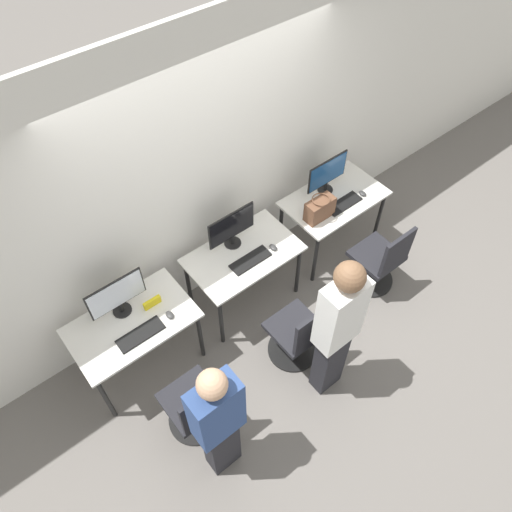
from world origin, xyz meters
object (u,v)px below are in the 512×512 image
object	(u,v)px
mouse_center	(273,247)
person_center	(337,327)
monitor_right	(327,174)
monitor_left	(117,296)
mouse_left	(170,315)
office_chair_center	(299,335)
office_chair_right	(379,262)
handbag	(320,209)
keyboard_right	(344,204)
office_chair_left	(196,408)
monitor_center	(232,228)
keyboard_left	(140,334)
mouse_right	(363,193)
person_left	(218,421)
keyboard_center	(250,260)

from	to	relation	value
mouse_center	person_center	world-z (taller)	person_center
mouse_center	monitor_right	distance (m)	0.98
monitor_left	mouse_center	distance (m)	1.48
mouse_left	office_chair_center	xyz separation A→B (m)	(0.88, -0.67, -0.39)
office_chair_center	office_chair_right	xyz separation A→B (m)	(1.20, 0.12, 0.00)
mouse_left	monitor_right	size ratio (longest dim) A/B	0.18
handbag	keyboard_right	bearing A→B (deg)	-5.66
office_chair_left	keyboard_right	bearing A→B (deg)	16.37
keyboard_right	monitor_center	bearing A→B (deg)	166.27
keyboard_left	mouse_right	bearing A→B (deg)	0.17
monitor_right	keyboard_right	bearing A→B (deg)	-90.00
keyboard_left	mouse_left	bearing A→B (deg)	0.82
person_left	mouse_right	bearing A→B (deg)	21.75
office_chair_right	handbag	size ratio (longest dim) A/B	2.91
mouse_center	office_chair_center	distance (m)	0.84
monitor_center	monitor_right	size ratio (longest dim) A/B	1.00
monitor_left	handbag	size ratio (longest dim) A/B	1.66
keyboard_left	mouse_left	xyz separation A→B (m)	(0.29, 0.00, 0.01)
keyboard_center	mouse_center	xyz separation A→B (m)	(0.26, -0.02, 0.01)
mouse_right	mouse_left	bearing A→B (deg)	-179.91
office_chair_right	person_left	bearing A→B (deg)	-168.70
mouse_left	mouse_right	size ratio (longest dim) A/B	1.00
keyboard_center	mouse_right	distance (m)	1.43
monitor_left	person_center	xyz separation A→B (m)	(1.19, -1.34, 0.01)
office_chair_left	person_left	world-z (taller)	person_left
monitor_right	handbag	world-z (taller)	monitor_right
office_chair_left	office_chair_right	distance (m)	2.31
monitor_right	keyboard_right	distance (m)	0.34
monitor_left	mouse_center	world-z (taller)	monitor_left
keyboard_left	office_chair_left	world-z (taller)	office_chair_left
person_center	monitor_right	distance (m)	1.78
keyboard_left	office_chair_center	size ratio (longest dim) A/B	0.45
office_chair_left	keyboard_right	world-z (taller)	office_chair_left
monitor_left	monitor_right	size ratio (longest dim) A/B	1.00
monitor_center	handbag	bearing A→B (deg)	-16.54
mouse_center	person_center	xyz separation A→B (m)	(-0.25, -1.06, 0.21)
mouse_center	office_chair_right	distance (m)	1.16
monitor_right	office_chair_center	bearing A→B (deg)	-140.98
mouse_left	mouse_center	size ratio (longest dim) A/B	1.00
office_chair_center	person_center	distance (m)	0.70
mouse_right	handbag	distance (m)	0.58
person_center	monitor_right	xyz separation A→B (m)	(1.17, 1.33, -0.01)
monitor_left	office_chair_left	world-z (taller)	monitor_left
office_chair_center	person_center	bearing A→B (deg)	-86.61
monitor_center	keyboard_center	size ratio (longest dim) A/B	1.26
monitor_center	keyboard_left	bearing A→B (deg)	-164.97
monitor_left	person_left	bearing A→B (deg)	-87.63
monitor_center	monitor_right	distance (m)	1.18
monitor_left	mouse_right	distance (m)	2.64
person_left	monitor_right	distance (m)	2.66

